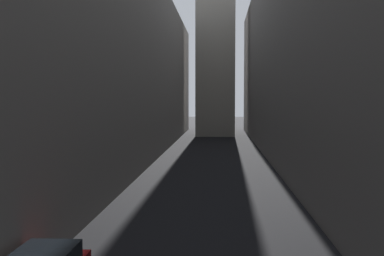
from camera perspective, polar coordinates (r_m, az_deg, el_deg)
ground_plane at (r=45.79m, az=2.14°, el=-4.31°), size 264.00×264.00×0.00m
building_block_left at (r=49.59m, az=-13.57°, el=7.18°), size 15.76×108.00×19.00m
building_block_right at (r=48.67m, az=15.30°, el=8.60°), size 10.79×108.00×21.31m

